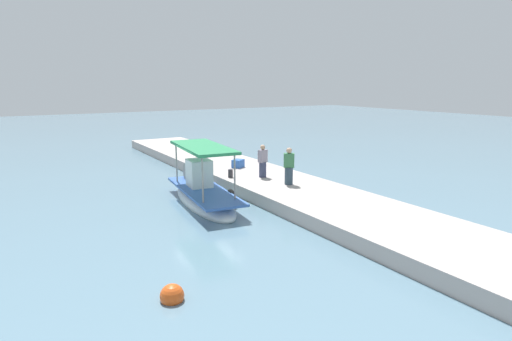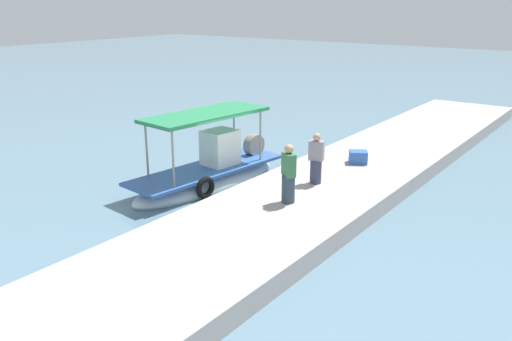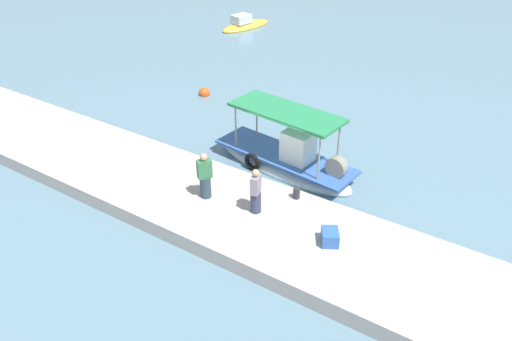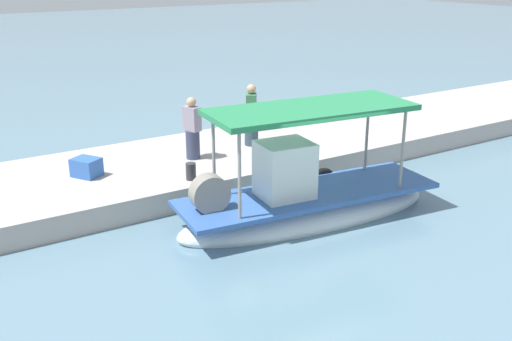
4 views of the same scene
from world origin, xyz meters
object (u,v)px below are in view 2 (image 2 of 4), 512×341
cargo_crate (358,157)px  main_fishing_boat (210,173)px  fisherman_by_crate (316,161)px  mooring_bollard (291,163)px  fisherman_near_bollard (288,176)px

cargo_crate → main_fishing_boat: bearing=134.3°
fisherman_by_crate → cargo_crate: 2.82m
mooring_bollard → cargo_crate: (2.00, -1.54, 0.02)m
main_fishing_boat → fisherman_by_crate: 3.85m
fisherman_near_bollard → mooring_bollard: fisherman_near_bollard is taller
fisherman_by_crate → mooring_bollard: 1.69m
fisherman_near_bollard → cargo_crate: 4.72m
fisherman_by_crate → fisherman_near_bollard: bearing=-173.7°
fisherman_near_bollard → mooring_bollard: 3.19m
mooring_bollard → cargo_crate: 2.53m
main_fishing_boat → cargo_crate: (3.68, -3.77, 0.35)m
fisherman_by_crate → cargo_crate: (2.77, -0.13, -0.51)m
main_fishing_boat → cargo_crate: bearing=-45.7°
fisherman_by_crate → cargo_crate: size_ratio=2.59×
main_fishing_boat → mooring_bollard: bearing=-53.2°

